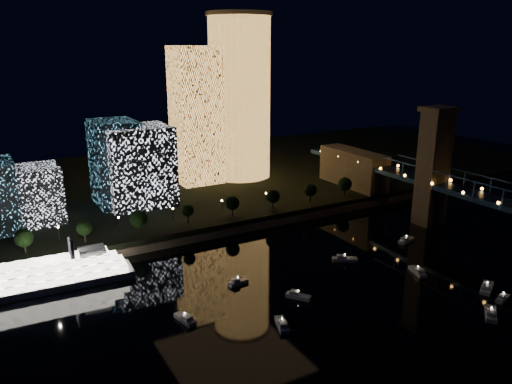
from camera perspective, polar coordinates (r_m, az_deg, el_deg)
ground at (r=152.68m, az=16.49°, el=-13.19°), size 520.00×520.00×0.00m
far_bank at (r=277.89m, az=-7.61°, el=1.39°), size 420.00×160.00×5.00m
seawall at (r=210.98m, az=0.47°, el=-3.62°), size 420.00×6.00×3.00m
tower_cylindrical at (r=267.52m, az=-1.87°, el=10.79°), size 34.00×34.00×85.13m
tower_rectangular at (r=258.24m, az=-6.90°, el=8.63°), size 21.62×21.62×68.80m
midrise_blocks at (r=222.95m, az=-18.38°, el=1.91°), size 83.79×34.88×37.51m
riverboat at (r=172.07m, az=-22.89°, el=-8.85°), size 52.93×13.89×15.79m
motorboats at (r=155.04m, az=12.38°, el=-12.04°), size 114.05×70.21×2.78m
esplanade_trees at (r=202.66m, az=-6.48°, el=-1.89°), size 165.82×6.79×8.89m
street_lamps at (r=205.29m, az=-9.47°, el=-2.20°), size 132.70×0.70×5.65m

